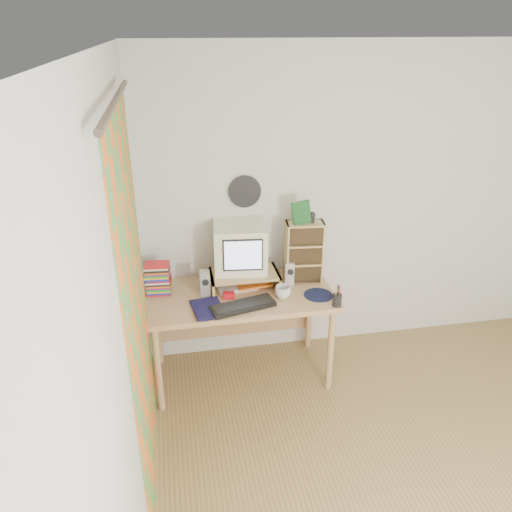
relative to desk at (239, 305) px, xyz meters
name	(u,v)px	position (x,y,z in m)	size (l,w,h in m)	color
floor	(446,498)	(1.03, -1.44, -0.62)	(3.50, 3.50, 0.00)	olive
back_wall	(358,206)	(1.03, 0.31, 0.63)	(3.50, 3.50, 0.00)	silver
left_wall	(124,359)	(-0.72, -1.44, 0.63)	(3.50, 3.50, 0.00)	silver
curtain	(139,320)	(-0.68, -0.96, 0.53)	(2.20, 2.20, 0.00)	orange
wall_disc	(245,192)	(0.10, 0.29, 0.81)	(0.25, 0.25, 0.02)	black
desk	(239,305)	(0.00, 0.00, 0.00)	(1.40, 0.70, 0.75)	tan
monitor_riser	(244,276)	(0.05, 0.04, 0.23)	(0.52, 0.30, 0.12)	tan
crt_monitor	(240,249)	(0.03, 0.09, 0.43)	(0.38, 0.38, 0.36)	silver
speaker_left	(205,283)	(-0.26, -0.04, 0.23)	(0.07, 0.07, 0.20)	#B7B8BC
speaker_right	(289,273)	(0.40, 0.02, 0.23)	(0.07, 0.07, 0.19)	#B7B8BC
keyboard	(243,306)	(-0.01, -0.28, 0.15)	(0.47, 0.16, 0.03)	black
dvd_stack	(158,278)	(-0.59, 0.06, 0.26)	(0.18, 0.13, 0.26)	brown
cd_rack	(304,252)	(0.52, 0.07, 0.38)	(0.29, 0.15, 0.48)	tan
mug	(283,292)	(0.30, -0.19, 0.18)	(0.12, 0.12, 0.09)	silver
diary	(193,309)	(-0.36, -0.27, 0.16)	(0.25, 0.19, 0.05)	#110F39
mousepad	(318,295)	(0.57, -0.20, 0.14)	(0.22, 0.22, 0.00)	black
pen_cup	(337,298)	(0.66, -0.37, 0.20)	(0.07, 0.07, 0.13)	black
papers	(242,284)	(0.03, 0.05, 0.15)	(0.30, 0.22, 0.04)	silver
red_box	(229,295)	(-0.09, -0.12, 0.16)	(0.08, 0.05, 0.04)	red
game_box	(301,213)	(0.48, 0.05, 0.70)	(0.14, 0.03, 0.17)	#164F22
webcam	(312,217)	(0.57, 0.06, 0.66)	(0.05, 0.05, 0.08)	black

